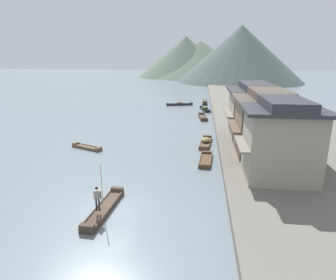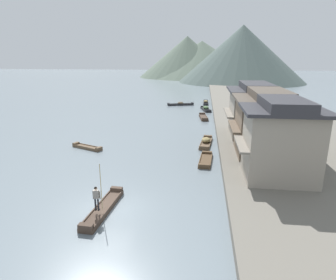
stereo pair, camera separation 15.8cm
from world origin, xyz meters
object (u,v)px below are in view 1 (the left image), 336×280
Objects in this scene: boat_foreground_poled at (104,209)px; boat_moored_second at (206,160)px; boat_moored_nearest at (180,104)px; boat_moored_far at (203,117)px; boat_moored_third at (87,147)px; boat_midriver_drifting at (205,109)px; house_waterfront_second at (267,123)px; boat_midriver_upstream at (205,102)px; house_waterfront_nearest at (281,140)px; house_waterfront_tall at (254,110)px; boat_upstream_distant at (206,142)px; boatman_person at (98,196)px.

boat_moored_second is (6.65, 10.16, -0.03)m from boat_foreground_poled.
boat_moored_nearest is 13.47m from boat_moored_far.
boat_moored_third is 28.26m from boat_midriver_drifting.
boat_moored_second is 0.63× the size of house_waterfront_second.
boat_moored_nearest is 1.07× the size of boat_midriver_upstream.
house_waterfront_second is at bearing -72.63° from boat_moored_far.
boat_midriver_upstream is (0.11, 35.68, 0.11)m from boat_moored_second.
boat_moored_far is 20.10m from house_waterfront_second.
boat_moored_far is 7.50m from boat_midriver_drifting.
house_waterfront_second is (5.51, -34.30, 3.37)m from boat_midriver_upstream.
boat_midriver_drifting reaches higher than boat_moored_far.
boat_moored_far is (6.35, 30.43, 0.00)m from boat_foreground_poled.
house_waterfront_nearest is at bearing -39.79° from boat_moored_second.
boat_midriver_upstream is at bearing 101.41° from house_waterfront_tall.
house_waterfront_second is (5.52, -26.38, 3.34)m from boat_midriver_drifting.
house_waterfront_tall is (5.50, -19.25, 3.33)m from boat_midriver_drifting.
boat_moored_far reaches higher than boat_moored_third.
boat_moored_nearest is 0.74× the size of house_waterfront_tall.
boat_moored_third is at bearing -162.34° from house_waterfront_tall.
house_waterfront_nearest is (12.12, 5.60, 3.46)m from boat_foreground_poled.
boat_foreground_poled is 43.06m from boat_moored_nearest.
house_waterfront_second is at bearing 13.74° from boat_moored_second.
house_waterfront_tall is (18.44, 5.87, 3.48)m from boat_moored_third.
boat_moored_nearest reaches higher than boat_moored_far.
boat_upstream_distant is at bearing 67.22° from boat_foreground_poled.
boat_midriver_upstream is (0.41, 15.41, 0.08)m from boat_moored_far.
boat_moored_nearest is 39.03m from house_waterfront_nearest.
house_waterfront_second is (12.31, 12.39, 2.08)m from boatman_person.
boat_moored_nearest is at bearing 135.04° from boat_midriver_drifting.
boatman_person is 17.58m from house_waterfront_second.
house_waterfront_tall reaches higher than boat_foreground_poled.
boat_moored_nearest is 1.14× the size of boat_moored_far.
boat_moored_nearest is at bearing 110.60° from boat_moored_far.
boat_moored_far is 25.72m from house_waterfront_nearest.
boat_foreground_poled is 0.82× the size of house_waterfront_second.
boat_moored_third is at bearing -111.41° from boat_midriver_upstream.
boat_upstream_distant is (0.05, 5.80, 0.13)m from boat_moored_second.
boat_foreground_poled is at bearing 87.38° from boatman_person.
boat_midriver_upstream reaches higher than boat_moored_second.
house_waterfront_second is at bearing 45.19° from boatman_person.
boat_moored_third is 13.28m from boat_upstream_distant.
boat_upstream_distant reaches higher than boat_moored_nearest.
boat_upstream_distant reaches higher than boat_foreground_poled.
boat_moored_third is 0.61× the size of house_waterfront_nearest.
boat_moored_nearest reaches higher than boat_moored_third.
boat_moored_nearest is at bearing 75.51° from boat_moored_third.
house_waterfront_tall is (0.13, 13.06, -0.02)m from house_waterfront_nearest.
boat_moored_far is 0.65× the size of house_waterfront_tall.
house_waterfront_tall is at bearing 57.82° from boatman_person.
boatman_person is at bearing -134.81° from house_waterfront_second.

